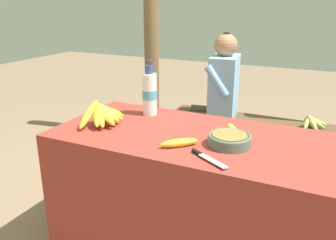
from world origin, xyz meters
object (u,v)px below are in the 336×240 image
(support_post_near, at_px, (151,17))
(seated_vendor, at_px, (218,92))
(loose_banana_side, at_px, (233,130))
(serving_bowl, at_px, (229,139))
(wooden_bench, at_px, (255,129))
(loose_banana_front, at_px, (179,143))
(banana_bunch_ripe, at_px, (103,113))
(banana_bunch_green, at_px, (312,121))
(knife, at_px, (204,156))
(water_bottle, at_px, (150,93))

(support_post_near, bearing_deg, seated_vendor, -25.06)
(loose_banana_side, relative_size, support_post_near, 0.08)
(serving_bowl, distance_m, seated_vendor, 1.25)
(loose_banana_side, relative_size, wooden_bench, 0.13)
(wooden_bench, xyz_separation_m, seated_vendor, (-0.31, -0.04, 0.29))
(loose_banana_front, bearing_deg, banana_bunch_ripe, 169.17)
(serving_bowl, xyz_separation_m, banana_bunch_green, (0.30, 1.20, -0.24))
(serving_bowl, xyz_separation_m, loose_banana_front, (-0.21, -0.12, -0.01))
(serving_bowl, relative_size, wooden_bench, 0.14)
(loose_banana_front, bearing_deg, wooden_bench, 86.44)
(banana_bunch_green, bearing_deg, loose_banana_side, -107.34)
(loose_banana_front, bearing_deg, knife, -25.12)
(water_bottle, height_order, wooden_bench, water_bottle)
(water_bottle, xyz_separation_m, wooden_bench, (0.44, 0.95, -0.47))
(loose_banana_side, xyz_separation_m, banana_bunch_green, (0.33, 1.05, -0.23))
(knife, bearing_deg, wooden_bench, 123.20)
(loose_banana_side, height_order, knife, loose_banana_side)
(banana_bunch_ripe, relative_size, banana_bunch_green, 1.10)
(support_post_near, bearing_deg, water_bottle, -62.30)
(support_post_near, bearing_deg, banana_bunch_green, -12.45)
(loose_banana_front, relative_size, seated_vendor, 0.15)
(seated_vendor, bearing_deg, serving_bowl, 102.53)
(banana_bunch_ripe, height_order, loose_banana_side, banana_bunch_ripe)
(banana_bunch_ripe, height_order, loose_banana_front, banana_bunch_ripe)
(seated_vendor, bearing_deg, support_post_near, -32.97)
(serving_bowl, distance_m, support_post_near, 2.03)
(wooden_bench, xyz_separation_m, banana_bunch_green, (0.42, -0.00, 0.13))
(support_post_near, bearing_deg, loose_banana_side, -48.84)
(serving_bowl, xyz_separation_m, loose_banana_side, (-0.03, 0.16, -0.01))
(knife, height_order, banana_bunch_green, knife)
(loose_banana_front, height_order, knife, loose_banana_front)
(knife, bearing_deg, loose_banana_front, -174.61)
(banana_bunch_ripe, height_order, seated_vendor, seated_vendor)
(water_bottle, bearing_deg, loose_banana_side, -10.43)
(water_bottle, height_order, support_post_near, support_post_near)
(serving_bowl, bearing_deg, loose_banana_side, 100.28)
(banana_bunch_green, height_order, support_post_near, support_post_near)
(banana_bunch_ripe, relative_size, seated_vendor, 0.26)
(banana_bunch_green, bearing_deg, support_post_near, 167.55)
(loose_banana_front, bearing_deg, loose_banana_side, 57.03)
(wooden_bench, bearing_deg, knife, -87.31)
(seated_vendor, bearing_deg, wooden_bench, 179.11)
(knife, xyz_separation_m, seated_vendor, (-0.38, 1.35, -0.06))
(loose_banana_side, height_order, seated_vendor, seated_vendor)
(loose_banana_side, height_order, support_post_near, support_post_near)
(wooden_bench, relative_size, support_post_near, 0.59)
(banana_bunch_green, relative_size, support_post_near, 0.11)
(water_bottle, xyz_separation_m, seated_vendor, (0.13, 0.91, -0.19))
(banana_bunch_ripe, xyz_separation_m, support_post_near, (-0.54, 1.57, 0.43))
(loose_banana_side, distance_m, knife, 0.34)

